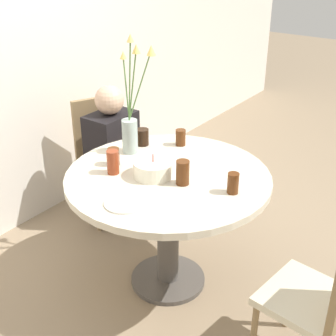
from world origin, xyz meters
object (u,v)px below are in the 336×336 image
(drink_glass_2, at_px, (113,162))
(person_boy, at_px, (113,161))
(chair_right_flank, at_px, (105,152))
(flower_vase, at_px, (131,120))
(drink_glass_5, at_px, (233,183))
(drink_glass_3, at_px, (183,173))
(chair_left_flank, at_px, (327,293))
(drink_glass_0, at_px, (143,137))
(side_plate, at_px, (125,203))
(drink_glass_1, at_px, (114,157))
(birthday_cake, at_px, (153,169))
(drink_glass_4, at_px, (181,137))

(drink_glass_2, xyz_separation_m, person_boy, (0.52, 0.49, -0.33))
(chair_right_flank, bearing_deg, flower_vase, -94.24)
(drink_glass_5, height_order, person_boy, person_boy)
(drink_glass_3, relative_size, person_boy, 0.13)
(chair_left_flank, height_order, flower_vase, flower_vase)
(flower_vase, xyz_separation_m, drink_glass_0, (0.12, 0.02, -0.16))
(side_plate, distance_m, drink_glass_3, 0.36)
(chair_right_flank, bearing_deg, drink_glass_5, -81.65)
(chair_right_flank, height_order, drink_glass_1, chair_right_flank)
(drink_glass_0, height_order, drink_glass_5, drink_glass_5)
(person_boy, bearing_deg, drink_glass_2, -136.48)
(drink_glass_0, bearing_deg, birthday_cake, -133.32)
(drink_glass_4, distance_m, person_boy, 0.65)
(birthday_cake, xyz_separation_m, person_boy, (0.41, 0.69, -0.31))
(drink_glass_5, bearing_deg, drink_glass_0, 75.04)
(drink_glass_2, height_order, drink_glass_3, drink_glass_2)
(chair_left_flank, xyz_separation_m, birthday_cake, (0.05, 1.03, 0.31))
(side_plate, bearing_deg, flower_vase, 36.51)
(birthday_cake, height_order, drink_glass_2, drink_glass_2)
(drink_glass_1, height_order, drink_glass_3, drink_glass_3)
(flower_vase, bearing_deg, chair_right_flank, 60.72)
(flower_vase, xyz_separation_m, person_boy, (0.23, 0.39, -0.47))
(flower_vase, distance_m, drink_glass_1, 0.26)
(drink_glass_0, bearing_deg, drink_glass_2, -164.19)
(birthday_cake, bearing_deg, chair_left_flank, -92.96)
(flower_vase, bearing_deg, drink_glass_1, -172.17)
(side_plate, height_order, drink_glass_2, drink_glass_2)
(side_plate, distance_m, person_boy, 1.09)
(side_plate, height_order, drink_glass_5, drink_glass_5)
(birthday_cake, distance_m, drink_glass_1, 0.27)
(birthday_cake, bearing_deg, drink_glass_4, 15.21)
(chair_right_flank, distance_m, flower_vase, 0.78)
(chair_right_flank, xyz_separation_m, drink_glass_4, (-0.04, -0.72, 0.31))
(chair_left_flank, relative_size, drink_glass_3, 6.60)
(side_plate, xyz_separation_m, drink_glass_5, (0.41, -0.38, 0.05))
(flower_vase, distance_m, drink_glass_3, 0.52)
(birthday_cake, height_order, side_plate, birthday_cake)
(drink_glass_0, bearing_deg, chair_left_flank, -104.56)
(drink_glass_5, bearing_deg, drink_glass_3, 105.39)
(side_plate, relative_size, person_boy, 0.20)
(drink_glass_2, bearing_deg, chair_left_flank, -87.61)
(side_plate, xyz_separation_m, person_boy, (0.73, 0.76, -0.27))
(chair_left_flank, xyz_separation_m, flower_vase, (0.23, 1.33, 0.47))
(side_plate, distance_m, drink_glass_1, 0.45)
(person_boy, bearing_deg, drink_glass_5, -105.56)
(chair_left_flank, bearing_deg, drink_glass_5, -97.36)
(drink_glass_1, distance_m, drink_glass_4, 0.48)
(side_plate, bearing_deg, person_boy, 46.19)
(drink_glass_3, bearing_deg, birthday_cake, 96.58)
(flower_vase, xyz_separation_m, drink_glass_3, (-0.15, -0.48, -0.14))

